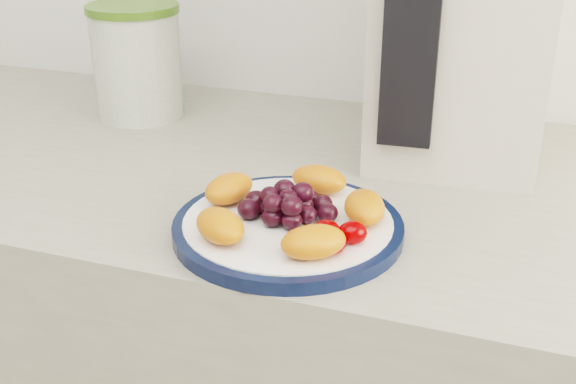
% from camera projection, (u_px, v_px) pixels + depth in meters
% --- Properties ---
extents(plate_rim, '(0.25, 0.25, 0.01)m').
position_uv_depth(plate_rim, '(288.00, 228.00, 0.77)').
color(plate_rim, black).
rests_on(plate_rim, counter).
extents(plate_face, '(0.22, 0.22, 0.02)m').
position_uv_depth(plate_face, '(288.00, 227.00, 0.77)').
color(plate_face, white).
rests_on(plate_face, counter).
extents(canister, '(0.17, 0.17, 0.16)m').
position_uv_depth(canister, '(137.00, 65.00, 1.11)').
color(canister, '#41571C').
rests_on(canister, counter).
extents(canister_lid, '(0.18, 0.18, 0.01)m').
position_uv_depth(canister_lid, '(132.00, 8.00, 1.07)').
color(canister_lid, '#446820').
rests_on(canister_lid, canister).
extents(appliance_body, '(0.23, 0.31, 0.37)m').
position_uv_depth(appliance_body, '(465.00, 13.00, 0.94)').
color(appliance_body, beige).
rests_on(appliance_body, counter).
extents(appliance_panel, '(0.06, 0.03, 0.27)m').
position_uv_depth(appliance_panel, '(412.00, 31.00, 0.82)').
color(appliance_panel, black).
rests_on(appliance_panel, appliance_body).
extents(fruit_plate, '(0.22, 0.21, 0.04)m').
position_uv_depth(fruit_plate, '(292.00, 208.00, 0.76)').
color(fruit_plate, '#DA5318').
rests_on(fruit_plate, plate_face).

